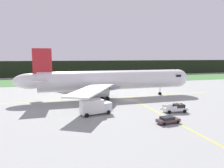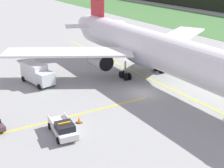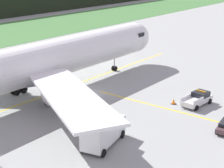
% 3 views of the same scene
% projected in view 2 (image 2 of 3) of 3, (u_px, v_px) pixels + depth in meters
% --- Properties ---
extents(ground, '(320.00, 320.00, 0.00)m').
position_uv_depth(ground, '(144.00, 93.00, 47.88)').
color(ground, gray).
extents(taxiway_centerline_main, '(67.98, 0.62, 0.01)m').
position_uv_depth(taxiway_centerline_main, '(154.00, 80.00, 53.01)').
color(taxiway_centerline_main, yellow).
rests_on(taxiway_centerline_main, ground).
extents(taxiway_centerline_spur, '(0.47, 37.17, 0.01)m').
position_uv_depth(taxiway_centerline_spur, '(18.00, 129.00, 37.33)').
color(taxiway_centerline_spur, yellow).
rests_on(taxiway_centerline_spur, ground).
extents(airliner, '(53.05, 44.73, 14.55)m').
position_uv_depth(airliner, '(153.00, 50.00, 51.65)').
color(airliner, white).
rests_on(airliner, ground).
extents(ops_pickup_truck, '(5.49, 2.79, 1.94)m').
position_uv_depth(ops_pickup_truck, '(63.00, 128.00, 35.75)').
color(ops_pickup_truck, white).
rests_on(ops_pickup_truck, ground).
extents(catering_truck, '(7.02, 3.87, 3.45)m').
position_uv_depth(catering_truck, '(37.00, 73.00, 51.10)').
color(catering_truck, silver).
rests_on(catering_truck, ground).
extents(apron_cone, '(0.66, 0.66, 0.83)m').
position_uv_depth(apron_cone, '(79.00, 120.00, 38.72)').
color(apron_cone, black).
rests_on(apron_cone, ground).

